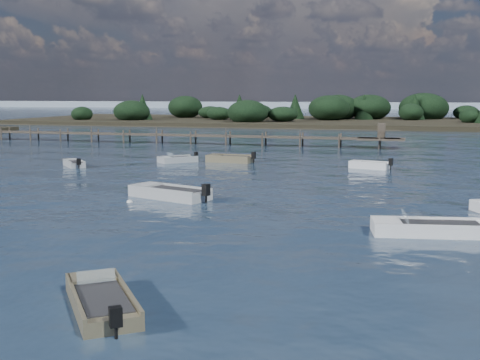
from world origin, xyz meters
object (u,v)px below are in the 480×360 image
(jetty, at_px, (159,135))
(tender_far_white, at_px, (369,167))
(dinghy_mid_white_a, at_px, (430,231))
(tender_far_grey, at_px, (74,165))
(dinghy_extra_b, at_px, (178,161))
(dinghy_near_olive, at_px, (101,303))
(dinghy_mid_grey, at_px, (169,195))
(dinghy_extra_a, at_px, (230,160))

(jetty, bearing_deg, tender_far_white, -35.73)
(dinghy_mid_white_a, xyz_separation_m, tender_far_grey, (-26.87, 17.03, -0.01))
(dinghy_extra_b, distance_m, dinghy_near_olive, 35.51)
(dinghy_mid_grey, distance_m, dinghy_mid_white_a, 14.77)
(dinghy_mid_grey, distance_m, dinghy_near_olive, 17.54)
(dinghy_near_olive, bearing_deg, dinghy_mid_grey, 106.20)
(tender_far_white, distance_m, dinghy_extra_a, 11.89)
(dinghy_near_olive, distance_m, jetty, 56.01)
(dinghy_extra_a, bearing_deg, tender_far_white, -6.71)
(dinghy_mid_grey, height_order, tender_far_grey, dinghy_mid_grey)
(dinghy_mid_grey, distance_m, dinghy_extra_b, 17.99)
(dinghy_extra_b, bearing_deg, tender_far_white, -0.41)
(tender_far_white, bearing_deg, dinghy_extra_a, 173.29)
(tender_far_white, distance_m, dinghy_near_olive, 34.01)
(tender_far_grey, xyz_separation_m, dinghy_near_olive, (17.96, -28.60, -0.01))
(dinghy_mid_grey, xyz_separation_m, jetty, (-15.70, 35.23, 0.81))
(tender_far_white, relative_size, dinghy_extra_a, 0.79)
(dinghy_extra_b, distance_m, dinghy_mid_white_a, 29.84)
(dinghy_mid_white_a, bearing_deg, dinghy_near_olive, -127.59)
(dinghy_extra_a, relative_size, jetty, 0.07)
(tender_far_grey, height_order, jetty, jetty)
(dinghy_mid_white_a, height_order, dinghy_extra_a, dinghy_extra_a)
(dinghy_extra_b, distance_m, dinghy_extra_a, 4.49)
(dinghy_mid_grey, xyz_separation_m, dinghy_mid_white_a, (13.80, -5.27, -0.02))
(dinghy_mid_grey, height_order, dinghy_near_olive, dinghy_mid_grey)
(tender_far_white, relative_size, jetty, 0.05)
(tender_far_grey, distance_m, dinghy_extra_a, 12.91)
(tender_far_grey, bearing_deg, tender_far_white, 12.33)
(dinghy_extra_b, height_order, tender_far_white, tender_far_white)
(dinghy_mid_white_a, distance_m, tender_far_grey, 31.81)
(jetty, bearing_deg, dinghy_extra_a, -50.95)
(dinghy_extra_a, bearing_deg, dinghy_extra_b, -163.52)
(dinghy_extra_b, xyz_separation_m, tender_far_grey, (-6.90, -5.14, 0.00))
(dinghy_extra_b, height_order, dinghy_mid_white_a, dinghy_mid_white_a)
(dinghy_mid_white_a, relative_size, tender_far_grey, 1.82)
(tender_far_white, bearing_deg, tender_far_grey, -167.67)
(dinghy_mid_grey, relative_size, tender_far_white, 1.52)
(dinghy_extra_b, xyz_separation_m, jetty, (-9.53, 18.33, 0.84))
(dinghy_near_olive, bearing_deg, tender_far_white, 81.46)
(tender_far_white, bearing_deg, jetty, 144.27)
(dinghy_extra_b, relative_size, dinghy_mid_white_a, 0.65)
(dinghy_mid_grey, height_order, dinghy_extra_b, dinghy_mid_grey)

